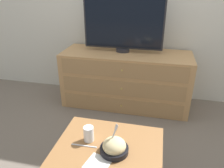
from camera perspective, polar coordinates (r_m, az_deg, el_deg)
The scene contains 8 objects.
ground_plane at distance 3.25m, azimuth 4.84°, elevation -2.21°, with size 12.00×12.00×0.00m, color #70665B.
dresser at distance 2.83m, azimuth 3.56°, elevation 1.28°, with size 1.59×0.58×0.70m.
tv at distance 2.69m, azimuth 2.99°, elevation 15.30°, with size 0.96×0.17×0.65m.
coffee_table at distance 1.64m, azimuth -0.91°, elevation -17.86°, with size 0.74×0.59×0.45m.
takeout_bowl at distance 1.52m, azimuth 0.59°, elevation -16.16°, with size 0.19×0.19×0.20m.
drink_cup at distance 1.61m, azimuth -6.11°, elevation -13.00°, with size 0.07×0.07×0.11m.
napkin at distance 1.47m, azimuth -3.74°, elevation -20.03°, with size 0.18×0.18×0.00m.
knife at distance 1.60m, azimuth -7.28°, elevation -15.70°, with size 0.18×0.02×0.01m.
Camera 1 is at (0.36, -2.87, 1.50)m, focal length 35.00 mm.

